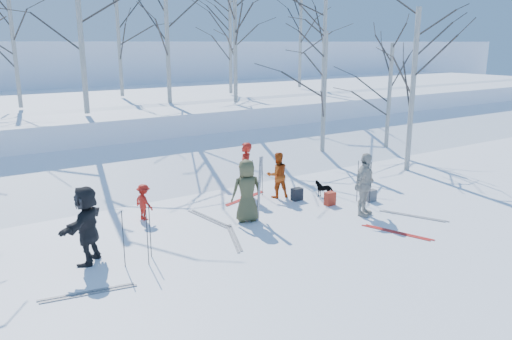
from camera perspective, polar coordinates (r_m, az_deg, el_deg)
ground at (r=13.90m, az=3.42°, el=-6.49°), size 120.00×120.00×0.00m
snow_ramp at (r=19.65m, az=-8.83°, el=0.09°), size 70.00×9.49×4.12m
snow_plateau at (r=28.75m, az=-17.30°, el=5.85°), size 70.00×18.00×2.20m
far_hill at (r=49.10m, az=-24.44°, el=9.69°), size 90.00×30.00×6.00m
skier_olive_center at (r=14.04m, az=-1.06°, el=-2.38°), size 0.99×0.77×1.79m
skier_red_north at (r=16.25m, az=-1.24°, el=-0.00°), size 0.78×0.77×1.82m
skier_redor_behind at (r=16.26m, az=2.47°, el=-0.57°), size 0.86×0.74×1.51m
skier_red_seated at (r=14.61m, az=-12.70°, el=-3.60°), size 0.57×0.76×1.05m
skier_cream_east at (r=14.83m, az=12.30°, el=-1.64°), size 1.19×0.80×1.87m
skier_grey_west at (r=12.06m, az=-18.78°, el=-5.93°), size 1.52×1.64×1.84m
dog at (r=16.60m, az=7.80°, el=-2.14°), size 0.63×0.66×0.53m
upright_ski_left at (r=14.00m, az=0.37°, el=-2.21°), size 0.08×0.16×1.90m
upright_ski_right at (r=14.03m, az=0.38°, el=-2.17°), size 0.13×0.23×1.89m
ski_pair_a at (r=15.38m, az=17.55°, el=-5.04°), size 1.69×2.06×0.02m
ski_pair_b at (r=13.98m, az=15.81°, el=-6.88°), size 1.43×2.03×0.02m
ski_pair_c at (r=13.13m, az=-2.53°, el=-7.73°), size 1.50×2.04×0.02m
ski_pair_d at (r=10.98m, az=-18.63°, el=-13.17°), size 0.85×1.97×0.02m
ski_pair_e at (r=16.31m, az=-1.26°, el=-3.24°), size 1.39×2.03×0.02m
ski_pair_f at (r=14.53m, az=-5.41°, el=-5.55°), size 0.68×1.95×0.02m
ski_pole_a at (r=16.07m, az=12.94°, el=-1.43°), size 0.02×0.02×1.34m
ski_pole_b at (r=12.05m, az=-12.02°, el=-6.75°), size 0.02×0.02×1.34m
ski_pole_c at (r=16.46m, az=0.73°, el=-0.67°), size 0.02×0.02×1.34m
ski_pole_d at (r=15.91m, az=-0.40°, el=-1.21°), size 0.02×0.02×1.34m
ski_pole_e at (r=16.17m, az=11.54°, el=-1.25°), size 0.02×0.02×1.34m
ski_pole_f at (r=11.64m, az=-12.31°, el=-7.54°), size 0.02×0.02×1.34m
ski_pole_g at (r=11.68m, az=-14.92°, el=-7.61°), size 0.02×0.02×1.34m
backpack_red at (r=15.78m, az=8.45°, el=-3.25°), size 0.32×0.22×0.42m
backpack_grey at (r=16.39m, az=13.05°, el=-2.87°), size 0.30×0.20×0.38m
backpack_dark at (r=16.14m, az=4.70°, el=-2.77°), size 0.34×0.24×0.40m
birch_plateau_a at (r=31.94m, az=5.10°, el=14.52°), size 4.59×4.59×5.70m
birch_plateau_c at (r=23.74m, az=-10.12°, el=14.88°), size 4.85×4.85×6.08m
birch_plateau_e at (r=23.94m, az=-25.87°, el=12.06°), size 3.90×3.90×4.71m
birch_plateau_g at (r=28.02m, az=7.88°, el=15.75°), size 5.47×5.47×6.95m
birch_plateau_h at (r=20.94m, az=-19.50°, el=15.54°), size 5.44×5.44×6.91m
birch_plateau_i at (r=23.55m, az=-2.40°, el=14.61°), size 4.58×4.58×5.69m
birch_plateau_j at (r=27.30m, az=-15.37°, el=13.57°), size 4.23×4.23×5.19m
birch_plateau_k at (r=27.98m, az=-2.95°, el=13.93°), size 4.14×4.14×5.06m
birch_edge_b at (r=20.27m, az=17.46°, el=8.55°), size 4.96×4.96×6.23m
birch_edge_c at (r=23.34m, az=14.97°, el=7.79°), size 4.05×4.05×4.92m
birch_edge_e at (r=21.21m, az=7.78°, el=8.18°), size 4.38×4.38×5.40m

